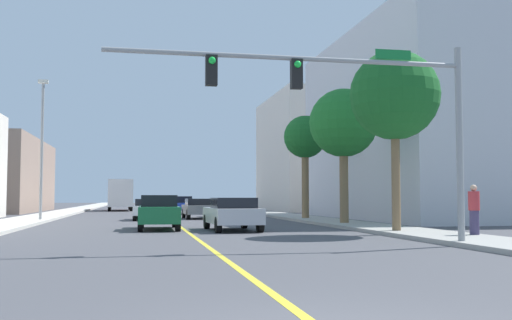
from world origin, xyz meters
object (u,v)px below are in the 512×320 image
object	(u,v)px
car_gray	(199,208)
car_green	(159,212)
street_lamp	(42,142)
car_silver	(232,213)
palm_mid	(343,124)
pedestrian	(474,210)
car_white	(148,209)
traffic_signal_mast	(352,96)
car_blue	(182,205)
palm_far	(305,139)
delivery_truck	(120,194)
palm_near	(395,96)

from	to	relation	value
car_gray	car_green	world-z (taller)	car_green
street_lamp	car_silver	bearing A→B (deg)	-48.06
palm_mid	pedestrian	bearing A→B (deg)	-82.86
palm_mid	car_white	size ratio (longest dim) A/B	1.61
traffic_signal_mast	street_lamp	distance (m)	22.59
car_blue	car_gray	world-z (taller)	car_blue
palm_far	delivery_truck	bearing A→B (deg)	113.21
traffic_signal_mast	delivery_truck	world-z (taller)	traffic_signal_mast
car_blue	car_gray	bearing A→B (deg)	-85.41
palm_mid	car_gray	world-z (taller)	palm_mid
palm_far	delivery_truck	world-z (taller)	palm_far
pedestrian	traffic_signal_mast	bearing A→B (deg)	-139.33
palm_far	car_white	world-z (taller)	palm_far
palm_far	car_white	bearing A→B (deg)	164.95
palm_near	car_green	bearing A→B (deg)	149.58
street_lamp	pedestrian	bearing A→B (deg)	-45.46
street_lamp	delivery_truck	xyz separation A→B (m)	(3.61, 27.07, -2.91)
palm_near	palm_far	world-z (taller)	palm_near
car_silver	car_white	world-z (taller)	car_silver
palm_far	car_white	xyz separation A→B (m)	(-9.40, 2.53, -4.29)
traffic_signal_mast	car_green	size ratio (longest dim) A/B	2.32
car_white	pedestrian	bearing A→B (deg)	-59.15
car_blue	palm_far	bearing A→B (deg)	-63.75
car_gray	car_green	distance (m)	12.80
car_gray	delivery_truck	distance (m)	24.30
street_lamp	palm_mid	bearing A→B (deg)	-25.38
traffic_signal_mast	palm_mid	xyz separation A→B (m)	(4.07, 12.10, 0.74)
street_lamp	car_gray	xyz separation A→B (m)	(9.39, 3.48, -3.89)
car_silver	pedestrian	bearing A→B (deg)	-43.53
car_white	palm_near	bearing A→B (deg)	-58.97
car_silver	pedestrian	size ratio (longest dim) A/B	2.53
palm_near	palm_mid	size ratio (longest dim) A/B	1.04
car_gray	car_white	world-z (taller)	car_gray
traffic_signal_mast	street_lamp	world-z (taller)	street_lamp
street_lamp	car_white	bearing A→B (deg)	17.77
car_silver	car_white	xyz separation A→B (m)	(-3.33, 12.40, -0.04)
car_silver	delivery_truck	distance (m)	37.98
palm_far	palm_near	bearing A→B (deg)	-91.17
street_lamp	pedestrian	world-z (taller)	street_lamp
car_green	car_silver	xyz separation A→B (m)	(3.05, -1.50, -0.04)
car_silver	pedestrian	xyz separation A→B (m)	(7.33, -6.54, 0.27)
car_gray	delivery_truck	xyz separation A→B (m)	(-5.78, 23.58, 0.97)
palm_mid	car_green	bearing A→B (deg)	-170.15
traffic_signal_mast	car_white	xyz separation A→B (m)	(-5.39, 21.41, -3.65)
car_silver	street_lamp	bearing A→B (deg)	130.16
car_silver	car_green	bearing A→B (deg)	151.96
palm_near	pedestrian	distance (m)	5.42
palm_mid	delivery_truck	xyz separation A→B (m)	(-11.92, 34.43, -3.41)
street_lamp	car_green	xyz separation A→B (m)	(6.35, -8.96, -3.81)
car_white	car_silver	bearing A→B (deg)	-73.48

